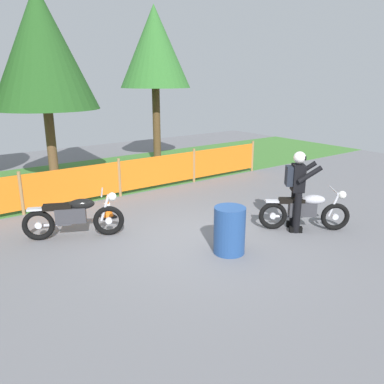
% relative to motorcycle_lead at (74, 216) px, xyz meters
% --- Properties ---
extents(ground, '(24.00, 24.00, 0.02)m').
position_rel_motorcycle_lead_xyz_m(ground, '(2.02, -1.50, -0.47)').
color(ground, slate).
extents(grass_verge, '(24.00, 5.13, 0.01)m').
position_rel_motorcycle_lead_xyz_m(grass_verge, '(2.02, 4.63, -0.45)').
color(grass_verge, '#427A33').
rests_on(grass_verge, ground).
extents(barrier_fence, '(10.17, 0.08, 1.05)m').
position_rel_motorcycle_lead_xyz_m(barrier_fence, '(2.02, 2.06, 0.08)').
color(barrier_fence, '#997547').
rests_on(barrier_fence, ground).
extents(tree_near_left, '(3.00, 3.00, 5.58)m').
position_rel_motorcycle_lead_xyz_m(tree_near_left, '(1.00, 4.47, 3.44)').
color(tree_near_left, brown).
rests_on(tree_near_left, ground).
extents(tree_near_right, '(2.50, 2.50, 5.56)m').
position_rel_motorcycle_lead_xyz_m(tree_near_right, '(5.09, 5.12, 3.68)').
color(tree_near_right, brown).
rests_on(tree_near_right, ground).
extents(motorcycle_lead, '(1.85, 0.99, 0.94)m').
position_rel_motorcycle_lead_xyz_m(motorcycle_lead, '(0.00, 0.00, 0.00)').
color(motorcycle_lead, black).
rests_on(motorcycle_lead, ground).
extents(motorcycle_trailing, '(1.54, 1.28, 0.90)m').
position_rel_motorcycle_lead_xyz_m(motorcycle_trailing, '(4.08, -2.48, -0.02)').
color(motorcycle_trailing, black).
rests_on(motorcycle_trailing, ground).
extents(rider_trailing, '(0.78, 0.74, 1.69)m').
position_rel_motorcycle_lead_xyz_m(rider_trailing, '(3.91, -2.35, 0.49)').
color(rider_trailing, black).
rests_on(rider_trailing, ground).
extents(traffic_cone, '(0.32, 0.32, 0.53)m').
position_rel_motorcycle_lead_xyz_m(traffic_cone, '(1.03, 0.72, -0.20)').
color(traffic_cone, black).
rests_on(traffic_cone, ground).
extents(spare_drum, '(0.58, 0.58, 0.88)m').
position_rel_motorcycle_lead_xyz_m(spare_drum, '(2.04, -2.38, -0.02)').
color(spare_drum, navy).
rests_on(spare_drum, ground).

